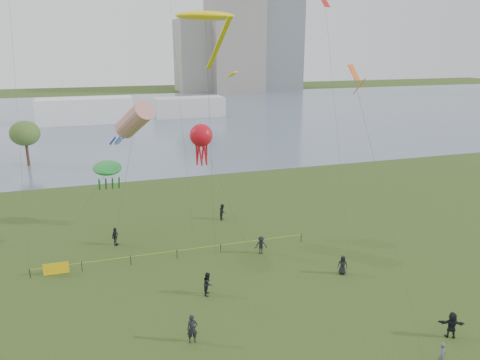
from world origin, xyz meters
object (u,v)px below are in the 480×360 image
object	(u,v)px
fence	(105,262)
kite_octopus	(201,136)
kite_stingray	(206,17)
kite_flyer	(442,355)

from	to	relation	value
fence	kite_octopus	distance (m)	14.71
fence	kite_stingray	xyz separation A→B (m)	(10.10, 3.93, 19.98)
fence	kite_flyer	xyz separation A→B (m)	(18.26, -19.10, 0.26)
kite_octopus	kite_stingray	bearing A→B (deg)	-88.41
kite_flyer	kite_stingray	distance (m)	31.40
fence	kite_flyer	bearing A→B (deg)	-46.29
kite_stingray	fence	bearing A→B (deg)	-174.97
kite_flyer	kite_octopus	size ratio (longest dim) A/B	0.15
fence	kite_octopus	bearing A→B (deg)	30.71
fence	kite_octopus	world-z (taller)	kite_octopus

